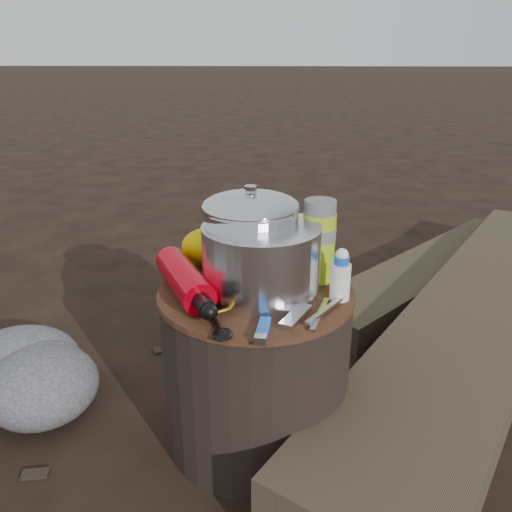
{
  "coord_description": "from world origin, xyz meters",
  "views": [
    {
      "loc": [
        0.04,
        -1.03,
        0.9
      ],
      "look_at": [
        0.0,
        0.0,
        0.48
      ],
      "focal_mm": 36.1,
      "sensor_mm": 36.0,
      "label": 1
    }
  ],
  "objects_px": {
    "camping_pot": "(251,238)",
    "fuel_bottle": "(185,279)",
    "travel_mug": "(302,243)",
    "stump": "(256,365)",
    "thermos": "(319,241)",
    "log_main": "(479,320)"
  },
  "relations": [
    {
      "from": "camping_pot",
      "to": "fuel_bottle",
      "type": "xyz_separation_m",
      "value": [
        -0.14,
        -0.08,
        -0.07
      ]
    },
    {
      "from": "fuel_bottle",
      "to": "camping_pot",
      "type": "bearing_deg",
      "value": 2.31
    },
    {
      "from": "travel_mug",
      "to": "stump",
      "type": "bearing_deg",
      "value": -125.21
    },
    {
      "from": "thermos",
      "to": "travel_mug",
      "type": "bearing_deg",
      "value": 110.83
    },
    {
      "from": "thermos",
      "to": "stump",
      "type": "bearing_deg",
      "value": -155.65
    },
    {
      "from": "stump",
      "to": "log_main",
      "type": "distance_m",
      "value": 0.84
    },
    {
      "from": "stump",
      "to": "thermos",
      "type": "xyz_separation_m",
      "value": [
        0.14,
        0.06,
        0.29
      ]
    },
    {
      "from": "camping_pot",
      "to": "log_main",
      "type": "bearing_deg",
      "value": 29.9
    },
    {
      "from": "stump",
      "to": "travel_mug",
      "type": "distance_m",
      "value": 0.31
    },
    {
      "from": "camping_pot",
      "to": "travel_mug",
      "type": "relative_size",
      "value": 1.94
    },
    {
      "from": "log_main",
      "to": "travel_mug",
      "type": "distance_m",
      "value": 0.76
    },
    {
      "from": "log_main",
      "to": "thermos",
      "type": "distance_m",
      "value": 0.8
    },
    {
      "from": "fuel_bottle",
      "to": "thermos",
      "type": "bearing_deg",
      "value": -8.51
    },
    {
      "from": "log_main",
      "to": "fuel_bottle",
      "type": "distance_m",
      "value": 1.04
    },
    {
      "from": "log_main",
      "to": "thermos",
      "type": "xyz_separation_m",
      "value": [
        -0.56,
        -0.39,
        0.41
      ]
    },
    {
      "from": "thermos",
      "to": "log_main",
      "type": "bearing_deg",
      "value": 35.01
    },
    {
      "from": "fuel_bottle",
      "to": "thermos",
      "type": "distance_m",
      "value": 0.31
    },
    {
      "from": "stump",
      "to": "travel_mug",
      "type": "relative_size",
      "value": 3.96
    },
    {
      "from": "log_main",
      "to": "fuel_bottle",
      "type": "bearing_deg",
      "value": -118.12
    },
    {
      "from": "camping_pot",
      "to": "fuel_bottle",
      "type": "relative_size",
      "value": 0.72
    },
    {
      "from": "camping_pot",
      "to": "thermos",
      "type": "distance_m",
      "value": 0.15
    },
    {
      "from": "camping_pot",
      "to": "thermos",
      "type": "height_order",
      "value": "camping_pot"
    }
  ]
}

